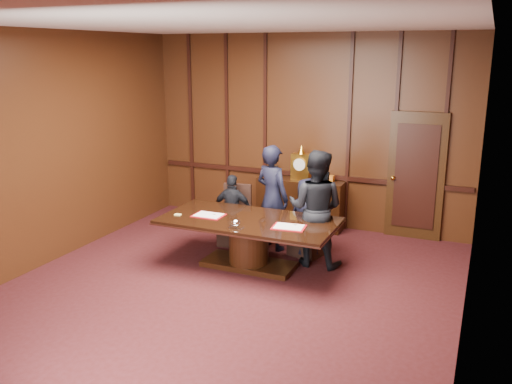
{
  "coord_description": "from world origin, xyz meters",
  "views": [
    {
      "loc": [
        3.07,
        -5.9,
        3.18
      ],
      "look_at": [
        -0.17,
        1.58,
        1.05
      ],
      "focal_mm": 38.0,
      "sensor_mm": 36.0,
      "label": 1
    }
  ],
  "objects_px": {
    "signatory_left": "(233,210)",
    "signatory_right": "(307,217)",
    "witness_left": "(272,197)",
    "conference_table": "(249,235)",
    "witness_right": "(316,208)",
    "sideboard": "(300,201)"
  },
  "relations": [
    {
      "from": "signatory_left",
      "to": "signatory_right",
      "type": "bearing_deg",
      "value": 173.58
    },
    {
      "from": "signatory_left",
      "to": "witness_left",
      "type": "distance_m",
      "value": 0.73
    },
    {
      "from": "conference_table",
      "to": "witness_right",
      "type": "height_order",
      "value": "witness_right"
    },
    {
      "from": "sideboard",
      "to": "conference_table",
      "type": "distance_m",
      "value": 2.16
    },
    {
      "from": "signatory_left",
      "to": "witness_left",
      "type": "relative_size",
      "value": 0.69
    },
    {
      "from": "signatory_right",
      "to": "witness_right",
      "type": "xyz_separation_m",
      "value": [
        0.22,
        -0.29,
        0.25
      ]
    },
    {
      "from": "witness_right",
      "to": "signatory_left",
      "type": "bearing_deg",
      "value": -11.65
    },
    {
      "from": "witness_right",
      "to": "signatory_right",
      "type": "bearing_deg",
      "value": -53.17
    },
    {
      "from": "conference_table",
      "to": "sideboard",
      "type": "bearing_deg",
      "value": 87.92
    },
    {
      "from": "witness_left",
      "to": "witness_right",
      "type": "distance_m",
      "value": 0.94
    },
    {
      "from": "sideboard",
      "to": "conference_table",
      "type": "bearing_deg",
      "value": -92.08
    },
    {
      "from": "conference_table",
      "to": "signatory_left",
      "type": "height_order",
      "value": "signatory_left"
    },
    {
      "from": "sideboard",
      "to": "conference_table",
      "type": "xyz_separation_m",
      "value": [
        -0.08,
        -2.16,
        0.02
      ]
    },
    {
      "from": "witness_left",
      "to": "signatory_right",
      "type": "bearing_deg",
      "value": -168.49
    },
    {
      "from": "witness_right",
      "to": "conference_table",
      "type": "bearing_deg",
      "value": 29.36
    },
    {
      "from": "signatory_left",
      "to": "signatory_right",
      "type": "relative_size",
      "value": 0.95
    },
    {
      "from": "sideboard",
      "to": "witness_left",
      "type": "height_order",
      "value": "witness_left"
    },
    {
      "from": "sideboard",
      "to": "witness_left",
      "type": "bearing_deg",
      "value": -92.81
    },
    {
      "from": "witness_left",
      "to": "witness_right",
      "type": "height_order",
      "value": "witness_right"
    },
    {
      "from": "sideboard",
      "to": "signatory_right",
      "type": "xyz_separation_m",
      "value": [
        0.57,
        -1.36,
        0.15
      ]
    },
    {
      "from": "witness_left",
      "to": "signatory_left",
      "type": "bearing_deg",
      "value": 29.88
    },
    {
      "from": "signatory_right",
      "to": "witness_left",
      "type": "xyz_separation_m",
      "value": [
        -0.63,
        0.11,
        0.23
      ]
    }
  ]
}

